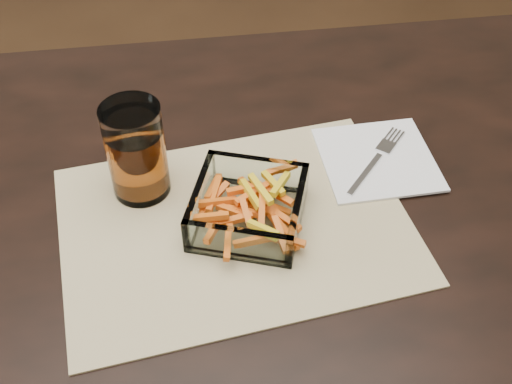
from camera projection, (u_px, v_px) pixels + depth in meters
dining_table at (211, 264)px, 0.91m from camera, size 1.60×0.90×0.75m
placemat at (235, 224)px, 0.84m from camera, size 0.49×0.38×0.00m
glass_bowl at (248, 209)px, 0.83m from camera, size 0.17×0.17×0.05m
tumbler at (137, 154)px, 0.84m from camera, size 0.08×0.08×0.14m
napkin at (377, 159)px, 0.92m from camera, size 0.16×0.16×0.00m
fork at (377, 158)px, 0.92m from camera, size 0.12×0.13×0.00m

